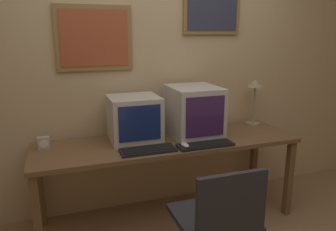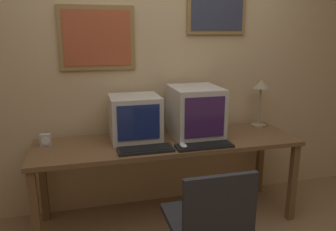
# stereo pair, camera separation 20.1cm
# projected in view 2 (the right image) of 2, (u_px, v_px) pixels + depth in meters

# --- Properties ---
(wall_back) EXTENTS (8.00, 0.08, 2.60)m
(wall_back) POSITION_uv_depth(u_px,v_px,m) (157.00, 67.00, 2.96)
(wall_back) COLOR #D1B284
(wall_back) RESTS_ON ground_plane
(desk) EXTENTS (2.18, 0.64, 0.73)m
(desk) POSITION_uv_depth(u_px,v_px,m) (168.00, 149.00, 2.75)
(desk) COLOR brown
(desk) RESTS_ON ground_plane
(monitor_left) EXTENTS (0.41, 0.38, 0.37)m
(monitor_left) POSITION_uv_depth(u_px,v_px,m) (135.00, 118.00, 2.73)
(monitor_left) COLOR beige
(monitor_left) RESTS_ON desk
(monitor_right) EXTENTS (0.40, 0.46, 0.43)m
(monitor_right) POSITION_uv_depth(u_px,v_px,m) (195.00, 112.00, 2.80)
(monitor_right) COLOR beige
(monitor_right) RESTS_ON desk
(keyboard_main) EXTENTS (0.42, 0.17, 0.03)m
(keyboard_main) POSITION_uv_depth(u_px,v_px,m) (146.00, 149.00, 2.49)
(keyboard_main) COLOR black
(keyboard_main) RESTS_ON desk
(keyboard_side) EXTENTS (0.45, 0.15, 0.03)m
(keyboard_side) POSITION_uv_depth(u_px,v_px,m) (204.00, 146.00, 2.56)
(keyboard_side) COLOR black
(keyboard_side) RESTS_ON desk
(mouse_near_keyboard) EXTENTS (0.06, 0.12, 0.04)m
(mouse_near_keyboard) POSITION_uv_depth(u_px,v_px,m) (183.00, 146.00, 2.54)
(mouse_near_keyboard) COLOR silver
(mouse_near_keyboard) RESTS_ON desk
(desk_clock) EXTENTS (0.09, 0.05, 0.10)m
(desk_clock) POSITION_uv_depth(u_px,v_px,m) (46.00, 140.00, 2.59)
(desk_clock) COLOR #B7B2AD
(desk_clock) RESTS_ON desk
(desk_lamp) EXTENTS (0.16, 0.16, 0.44)m
(desk_lamp) POSITION_uv_depth(u_px,v_px,m) (261.00, 91.00, 3.07)
(desk_lamp) COLOR tan
(desk_lamp) RESTS_ON desk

